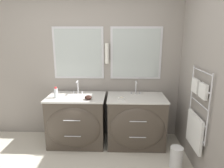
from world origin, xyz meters
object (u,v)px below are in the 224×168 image
Objects in this scene: vanity_right at (136,121)px; waste_bin at (176,157)px; toiletry_bottle at (56,93)px; amenity_bowl at (88,98)px; vanity_left at (77,120)px.

vanity_right reaches higher than waste_bin.
amenity_bowl is at bearing -7.60° from toiletry_bottle.
amenity_bowl is (-0.75, -0.13, 0.44)m from vanity_right.
vanity_left is at bearing 11.74° from toiletry_bottle.
vanity_left is at bearing 159.04° from waste_bin.
waste_bin is (0.51, -0.57, -0.27)m from vanity_right.
vanity_right is 5.23× the size of toiletry_bottle.
waste_bin is at bearing -47.96° from vanity_right.
vanity_right is 1.36m from toiletry_bottle.
vanity_left is 3.12× the size of waste_bin.
vanity_right is 0.81m from waste_bin.
waste_bin is (1.27, -0.44, -0.70)m from amenity_bowl.
waste_bin is (1.79, -0.51, -0.75)m from toiletry_bottle.
amenity_bowl is at bearing -170.18° from vanity_right.
toiletry_bottle is 0.52m from amenity_bowl.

